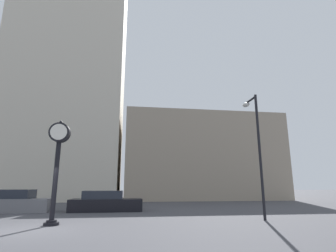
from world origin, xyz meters
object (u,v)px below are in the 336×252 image
object	(u,v)px
street_clock	(58,155)
car_grey	(14,203)
street_lamp_right	(255,136)
car_black	(105,202)

from	to	relation	value
street_clock	car_grey	bearing A→B (deg)	122.70
street_lamp_right	street_clock	bearing A→B (deg)	-176.60
car_black	car_grey	bearing A→B (deg)	177.07
street_clock	street_lamp_right	world-z (taller)	street_lamp_right
car_grey	street_lamp_right	world-z (taller)	street_lamp_right
car_grey	street_lamp_right	distance (m)	15.85
car_grey	car_black	bearing A→B (deg)	-0.47
car_black	street_lamp_right	size ratio (longest dim) A/B	0.73
car_grey	car_black	xyz separation A→B (m)	(5.91, -0.15, -0.04)
car_black	street_lamp_right	xyz separation A→B (m)	(8.32, -5.74, 3.79)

